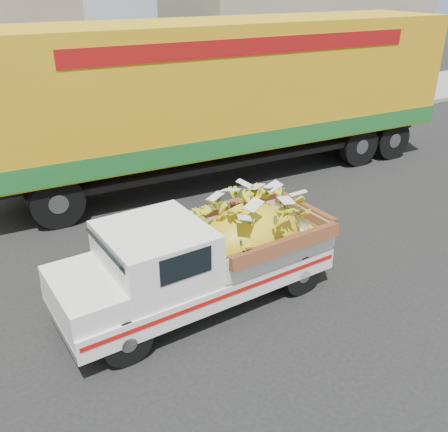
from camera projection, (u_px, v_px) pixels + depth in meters
ground at (297, 292)px, 8.22m from camera, size 100.00×100.00×0.00m
curb at (122, 159)px, 13.99m from camera, size 60.00×0.25×0.15m
sidewalk at (96, 140)px, 15.59m from camera, size 60.00×4.00×0.14m
building_right at (302, 12)px, 26.33m from camera, size 14.00×6.00×6.00m
pickup_truck at (215, 252)px, 7.76m from camera, size 4.32×1.64×1.51m
semi_trailer at (229, 93)px, 12.19m from camera, size 12.04×3.39×3.80m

